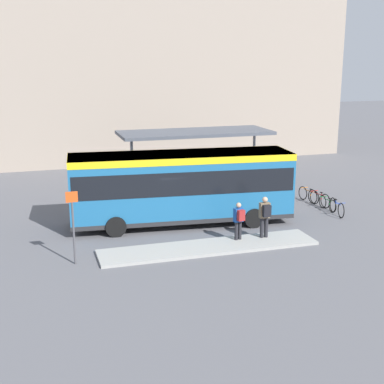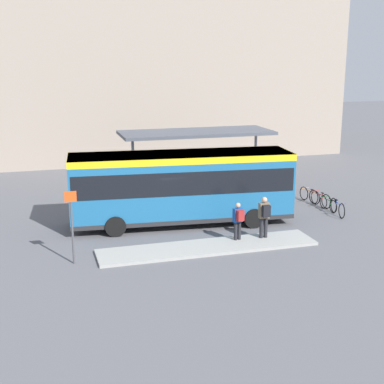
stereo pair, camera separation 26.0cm
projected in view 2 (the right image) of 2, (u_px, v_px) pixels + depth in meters
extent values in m
plane|color=#5B5B60|center=(182.00, 224.00, 24.86)|extent=(120.00, 120.00, 0.00)
cube|color=#9E9E99|center=(208.00, 247.00, 21.63)|extent=(8.97, 1.80, 0.12)
cube|color=#1E6093|center=(181.00, 186.00, 24.41)|extent=(10.22, 3.38, 2.98)
cube|color=yellow|center=(181.00, 157.00, 24.08)|extent=(10.24, 3.40, 0.30)
cube|color=black|center=(181.00, 178.00, 24.32)|extent=(10.02, 3.39, 1.04)
cube|color=black|center=(285.00, 173.00, 25.26)|extent=(0.29, 2.27, 1.15)
cube|color=#28282B|center=(182.00, 215.00, 24.75)|extent=(10.23, 3.39, 0.20)
cylinder|color=black|center=(239.00, 204.00, 26.46)|extent=(0.92, 0.36, 0.90)
cylinder|color=black|center=(254.00, 218.00, 24.21)|extent=(0.92, 0.36, 0.90)
cylinder|color=black|center=(113.00, 211.00, 25.29)|extent=(0.92, 0.36, 0.90)
cylinder|color=black|center=(116.00, 226.00, 23.03)|extent=(0.92, 0.36, 0.90)
cylinder|color=#232328|center=(236.00, 231.00, 22.23)|extent=(0.15, 0.15, 0.78)
cylinder|color=#232328|center=(239.00, 230.00, 22.30)|extent=(0.15, 0.15, 0.78)
cube|color=#194799|center=(238.00, 215.00, 22.10)|extent=(0.42, 0.28, 0.58)
cube|color=maroon|center=(240.00, 216.00, 21.92)|extent=(0.32, 0.24, 0.44)
sphere|color=tan|center=(238.00, 205.00, 22.00)|extent=(0.21, 0.21, 0.21)
cylinder|color=#232328|center=(261.00, 228.00, 22.49)|extent=(0.16, 0.16, 0.86)
cylinder|color=#232328|center=(266.00, 227.00, 22.55)|extent=(0.16, 0.16, 0.86)
cube|color=#7A664C|center=(264.00, 210.00, 22.33)|extent=(0.43, 0.24, 0.65)
cube|color=black|center=(266.00, 211.00, 22.12)|extent=(0.33, 0.21, 0.49)
sphere|color=tan|center=(264.00, 200.00, 22.22)|extent=(0.23, 0.23, 0.23)
torus|color=black|center=(342.00, 211.00, 25.66)|extent=(0.16, 0.74, 0.74)
torus|color=black|center=(334.00, 205.00, 26.64)|extent=(0.16, 0.74, 0.74)
cylinder|color=#2847AD|center=(338.00, 203.00, 26.09)|extent=(0.16, 0.78, 0.04)
cylinder|color=#2847AD|center=(336.00, 203.00, 26.28)|extent=(0.04, 0.04, 0.37)
cube|color=black|center=(337.00, 200.00, 26.23)|extent=(0.10, 0.19, 0.04)
cylinder|color=#2847AD|center=(341.00, 204.00, 25.68)|extent=(0.48, 0.11, 0.03)
torus|color=black|center=(323.00, 202.00, 27.38)|extent=(0.07, 0.66, 0.66)
torus|color=black|center=(333.00, 207.00, 26.56)|extent=(0.07, 0.66, 0.66)
cylinder|color=#287F3D|center=(329.00, 200.00, 26.91)|extent=(0.06, 0.70, 0.04)
cylinder|color=#287F3D|center=(330.00, 202.00, 26.78)|extent=(0.04, 0.04, 0.32)
cube|color=black|center=(330.00, 199.00, 26.74)|extent=(0.08, 0.18, 0.04)
cylinder|color=#287F3D|center=(325.00, 197.00, 27.22)|extent=(0.48, 0.05, 0.03)
torus|color=black|center=(314.00, 197.00, 28.22)|extent=(0.17, 0.75, 0.75)
torus|color=black|center=(326.00, 201.00, 27.32)|extent=(0.17, 0.75, 0.75)
cylinder|color=red|center=(320.00, 195.00, 27.71)|extent=(0.16, 0.79, 0.04)
cylinder|color=red|center=(322.00, 196.00, 27.56)|extent=(0.04, 0.04, 0.37)
cube|color=black|center=(323.00, 193.00, 27.52)|extent=(0.10, 0.19, 0.04)
cylinder|color=red|center=(315.00, 191.00, 28.05)|extent=(0.48, 0.11, 0.03)
torus|color=black|center=(304.00, 193.00, 28.99)|extent=(0.16, 0.73, 0.74)
torus|color=black|center=(315.00, 198.00, 28.11)|extent=(0.16, 0.73, 0.74)
cylinder|color=orange|center=(310.00, 191.00, 28.49)|extent=(0.15, 0.78, 0.04)
cylinder|color=orange|center=(312.00, 193.00, 28.35)|extent=(0.04, 0.04, 0.36)
cube|color=black|center=(312.00, 190.00, 28.30)|extent=(0.10, 0.19, 0.04)
cylinder|color=orange|center=(305.00, 188.00, 28.82)|extent=(0.48, 0.10, 0.03)
cube|color=#4C515B|center=(196.00, 133.00, 30.76)|extent=(8.76, 3.30, 0.18)
cylinder|color=gray|center=(133.00, 165.00, 30.15)|extent=(0.16, 0.16, 3.23)
cylinder|color=gray|center=(255.00, 158.00, 32.20)|extent=(0.16, 0.16, 3.23)
cylinder|color=#4C4C51|center=(72.00, 233.00, 19.79)|extent=(0.08, 0.08, 2.40)
cube|color=#D84C19|center=(70.00, 197.00, 19.45)|extent=(0.44, 0.03, 0.40)
cube|color=gray|center=(154.00, 70.00, 43.51)|extent=(27.61, 12.59, 13.00)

